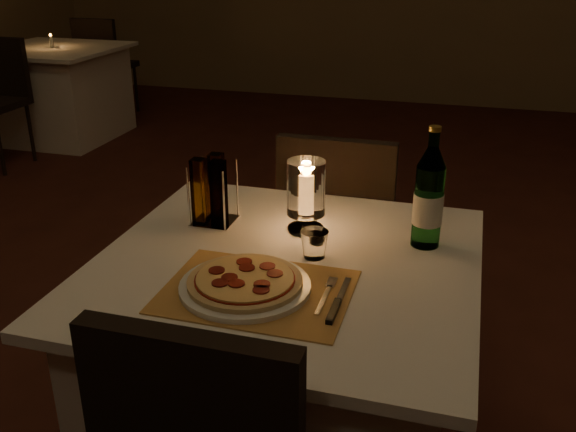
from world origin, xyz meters
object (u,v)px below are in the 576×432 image
(plate, at_px, (245,286))
(water_bottle, at_px, (429,199))
(chair_far, at_px, (339,222))
(main_table, at_px, (286,374))
(tumbler, at_px, (314,244))
(hurricane_candle, at_px, (306,191))
(pizza, at_px, (245,280))
(neighbor_table_left, at_px, (58,93))

(plate, relative_size, water_bottle, 0.94)
(chair_far, height_order, water_bottle, water_bottle)
(main_table, distance_m, tumbler, 0.41)
(water_bottle, bearing_deg, main_table, -149.80)
(water_bottle, xyz_separation_m, hurricane_candle, (-0.34, 0.00, -0.01))
(chair_far, relative_size, pizza, 3.21)
(chair_far, distance_m, neighbor_table_left, 3.71)
(pizza, xyz_separation_m, hurricane_candle, (0.05, 0.38, 0.10))
(water_bottle, height_order, hurricane_candle, water_bottle)
(main_table, height_order, hurricane_candle, hurricane_candle)
(plate, relative_size, neighbor_table_left, 0.32)
(plate, distance_m, hurricane_candle, 0.40)
(pizza, bearing_deg, neighbor_table_left, 130.86)
(plate, xyz_separation_m, water_bottle, (0.39, 0.38, 0.13))
(chair_far, height_order, neighbor_table_left, chair_far)
(pizza, bearing_deg, hurricane_candle, 82.37)
(tumbler, relative_size, hurricane_candle, 0.35)
(plate, bearing_deg, pizza, 73.97)
(main_table, bearing_deg, neighbor_table_left, 132.98)
(main_table, bearing_deg, chair_far, 90.00)
(plate, xyz_separation_m, hurricane_candle, (0.05, 0.38, 0.11))
(plate, bearing_deg, main_table, 74.48)
(chair_far, bearing_deg, water_bottle, -56.15)
(plate, bearing_deg, water_bottle, 43.96)
(tumbler, bearing_deg, neighbor_table_left, 134.03)
(neighbor_table_left, bearing_deg, chair_far, -39.46)
(chair_far, relative_size, neighbor_table_left, 0.90)
(main_table, distance_m, plate, 0.42)
(chair_far, height_order, pizza, chair_far)
(pizza, distance_m, tumbler, 0.25)
(chair_far, bearing_deg, hurricane_candle, -89.88)
(chair_far, relative_size, water_bottle, 2.65)
(hurricane_candle, bearing_deg, neighbor_table_left, 134.94)
(tumbler, relative_size, neighbor_table_left, 0.08)
(main_table, relative_size, tumbler, 13.29)
(main_table, relative_size, plate, 3.12)
(main_table, relative_size, water_bottle, 2.94)
(main_table, xyz_separation_m, pizza, (-0.05, -0.18, 0.39))
(chair_far, bearing_deg, plate, -93.20)
(water_bottle, relative_size, hurricane_candle, 1.59)
(chair_far, xyz_separation_m, pizza, (-0.05, -0.89, 0.22))
(water_bottle, xyz_separation_m, neighbor_table_left, (-3.20, 2.87, -0.50))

